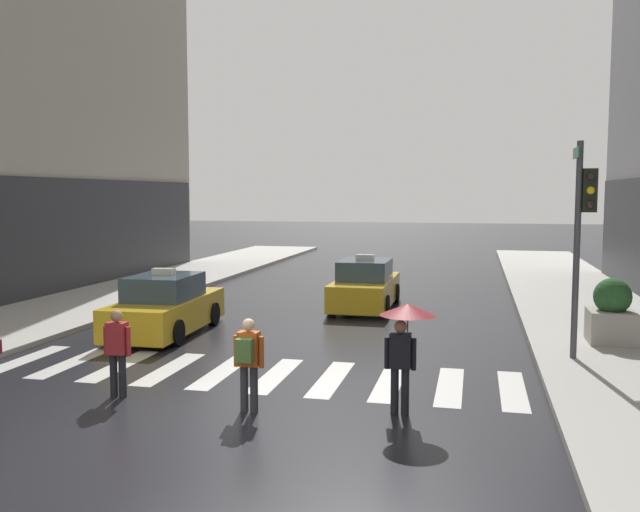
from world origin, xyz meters
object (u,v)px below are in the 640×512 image
Objects in this scene: pedestrian_with_umbrella at (405,328)px; pedestrian_with_backpack at (248,358)px; taxi_second at (365,286)px; traffic_light_pole at (583,219)px; taxi_lead at (166,307)px; planter_near_corner at (612,314)px; pedestrian_plain_coat at (117,348)px.

pedestrian_with_umbrella is 1.18× the size of pedestrian_with_backpack.
pedestrian_with_umbrella is (2.41, -10.69, 0.79)m from taxi_second.
traffic_light_pole reaches higher than taxi_lead.
planter_near_corner is (7.10, 6.63, -0.10)m from pedestrian_with_backpack.
pedestrian_with_umbrella is 5.36m from pedestrian_plain_coat.
taxi_lead is at bearing -176.01° from planter_near_corner.
pedestrian_with_umbrella is at bearing -37.25° from taxi_lead.
taxi_second is (4.63, 5.34, 0.00)m from taxi_lead.
pedestrian_with_backpack is (-0.25, -11.17, 0.25)m from taxi_second.
pedestrian_plain_coat is (-8.75, -4.50, -2.32)m from traffic_light_pole.
taxi_second is at bearing 49.03° from taxi_lead.
taxi_second is 11.17m from pedestrian_with_backpack.
pedestrian_with_backpack is 9.72m from planter_near_corner.
taxi_second is 10.99m from pedestrian_with_umbrella.
pedestrian_with_umbrella is at bearing -77.31° from taxi_second.
pedestrian_with_backpack is 2.69m from pedestrian_plain_coat.
pedestrian_with_backpack is 1.03× the size of planter_near_corner.
pedestrian_with_backpack is 1.00× the size of pedestrian_plain_coat.
pedestrian_plain_coat is at bearing -152.82° from traffic_light_pole.
taxi_second is 2.34× the size of pedestrian_with_umbrella.
pedestrian_plain_coat is at bearing -105.05° from taxi_second.
traffic_light_pole is 3.18m from planter_near_corner.
taxi_second reaches higher than pedestrian_plain_coat.
taxi_lead is at bearing 126.92° from pedestrian_with_backpack.
taxi_second is at bearing 102.69° from pedestrian_with_umbrella.
taxi_lead is 7.07m from taxi_second.
taxi_second is 2.76× the size of pedestrian_with_backpack.
traffic_light_pole is at bearing -119.01° from planter_near_corner.
taxi_lead is 7.30m from pedestrian_with_backpack.
traffic_light_pole reaches higher than taxi_second.
pedestrian_plain_coat is at bearing -178.03° from pedestrian_with_umbrella.
planter_near_corner is (9.77, 6.34, -0.07)m from pedestrian_plain_coat.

